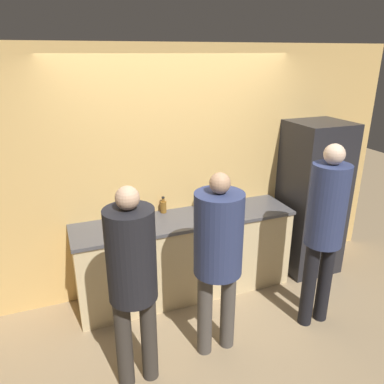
{
  "coord_description": "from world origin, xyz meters",
  "views": [
    {
      "loc": [
        -1.21,
        -3.0,
        2.51
      ],
      "look_at": [
        0.0,
        0.13,
        1.25
      ],
      "focal_mm": 35.0,
      "sensor_mm": 36.0,
      "label": 1
    }
  ],
  "objects": [
    {
      "name": "person_left",
      "position": [
        -0.78,
        -0.67,
        1.01
      ],
      "size": [
        0.36,
        0.36,
        1.68
      ],
      "color": "#38332D",
      "rests_on": "ground_plane"
    },
    {
      "name": "bottle_clear",
      "position": [
        0.17,
        0.21,
        0.96
      ],
      "size": [
        0.07,
        0.07,
        0.14
      ],
      "color": "silver",
      "rests_on": "counter"
    },
    {
      "name": "person_right",
      "position": [
        1.01,
        -0.59,
        1.06
      ],
      "size": [
        0.34,
        0.34,
        1.79
      ],
      "color": "black",
      "rests_on": "ground_plane"
    },
    {
      "name": "utensil_crock",
      "position": [
        0.23,
        0.38,
        0.97
      ],
      "size": [
        0.12,
        0.12,
        0.3
      ],
      "color": "#3D424C",
      "rests_on": "counter"
    },
    {
      "name": "refrigerator",
      "position": [
        1.57,
        0.3,
        0.9
      ],
      "size": [
        0.63,
        0.63,
        1.8
      ],
      "color": "#232328",
      "rests_on": "ground_plane"
    },
    {
      "name": "wall_back",
      "position": [
        0.0,
        0.62,
        1.3
      ],
      "size": [
        5.2,
        0.06,
        2.6
      ],
      "color": "#E0B266",
      "rests_on": "ground_plane"
    },
    {
      "name": "fruit_bowl",
      "position": [
        -0.55,
        0.31,
        0.95
      ],
      "size": [
        0.3,
        0.3,
        0.13
      ],
      "color": "beige",
      "rests_on": "counter"
    },
    {
      "name": "counter",
      "position": [
        0.0,
        0.34,
        0.45
      ],
      "size": [
        2.33,
        0.6,
        0.9
      ],
      "color": "beige",
      "rests_on": "ground_plane"
    },
    {
      "name": "bottle_amber",
      "position": [
        -0.17,
        0.53,
        0.97
      ],
      "size": [
        0.06,
        0.06,
        0.18
      ],
      "color": "brown",
      "rests_on": "counter"
    },
    {
      "name": "person_center",
      "position": [
        -0.04,
        -0.57,
        1.02
      ],
      "size": [
        0.4,
        0.4,
        1.66
      ],
      "color": "#4C4742",
      "rests_on": "ground_plane"
    },
    {
      "name": "cup_white",
      "position": [
        0.6,
        0.36,
        0.95
      ],
      "size": [
        0.1,
        0.1,
        0.1
      ],
      "color": "white",
      "rests_on": "counter"
    },
    {
      "name": "ground_plane",
      "position": [
        0.0,
        0.0,
        0.0
      ],
      "size": [
        14.0,
        14.0,
        0.0
      ],
      "primitive_type": "plane",
      "color": "#9E8460"
    }
  ]
}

